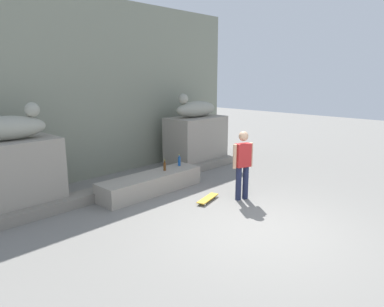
% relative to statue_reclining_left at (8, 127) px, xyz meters
% --- Properties ---
extents(ground_plane, '(40.00, 40.00, 0.00)m').
position_rel_statue_reclining_left_xyz_m(ground_plane, '(2.90, -4.34, -1.89)').
color(ground_plane, slate).
extents(facade_wall, '(10.57, 0.60, 5.09)m').
position_rel_statue_reclining_left_xyz_m(facade_wall, '(2.90, 1.36, 0.66)').
color(facade_wall, gray).
rests_on(facade_wall, ground_plane).
extents(pedestal_left, '(1.98, 1.15, 1.60)m').
position_rel_statue_reclining_left_xyz_m(pedestal_left, '(-0.04, 0.01, -1.09)').
color(pedestal_left, gray).
rests_on(pedestal_left, ground_plane).
extents(pedestal_right, '(1.98, 1.15, 1.60)m').
position_rel_statue_reclining_left_xyz_m(pedestal_right, '(5.83, 0.01, -1.09)').
color(pedestal_right, gray).
rests_on(pedestal_right, ground_plane).
extents(statue_reclining_left, '(1.67, 0.80, 0.78)m').
position_rel_statue_reclining_left_xyz_m(statue_reclining_left, '(0.00, 0.00, 0.00)').
color(statue_reclining_left, '#9A9A8A').
rests_on(statue_reclining_left, pedestal_left).
extents(statue_reclining_right, '(1.65, 0.71, 0.78)m').
position_rel_statue_reclining_left_xyz_m(statue_reclining_right, '(5.79, 0.01, 0.00)').
color(statue_reclining_right, '#9A9A8A').
rests_on(statue_reclining_right, pedestal_right).
extents(ledge_block, '(2.91, 0.76, 0.47)m').
position_rel_statue_reclining_left_xyz_m(ledge_block, '(2.90, -1.16, -1.65)').
color(ledge_block, gray).
rests_on(ledge_block, ground_plane).
extents(skater, '(0.51, 0.32, 1.67)m').
position_rel_statue_reclining_left_xyz_m(skater, '(4.07, -3.15, -0.97)').
color(skater, '#1E233F').
rests_on(skater, ground_plane).
extents(skateboard, '(0.82, 0.40, 0.08)m').
position_rel_statue_reclining_left_xyz_m(skateboard, '(3.41, -2.64, -1.82)').
color(skateboard, gold).
rests_on(skateboard, ground_plane).
extents(bottle_brown, '(0.07, 0.07, 0.29)m').
position_rel_statue_reclining_left_xyz_m(bottle_brown, '(3.39, -1.13, -1.30)').
color(bottle_brown, '#593314').
rests_on(bottle_brown, ledge_block).
extents(bottle_blue, '(0.08, 0.08, 0.32)m').
position_rel_statue_reclining_left_xyz_m(bottle_blue, '(4.01, -1.05, -1.28)').
color(bottle_blue, '#194C99').
rests_on(bottle_blue, ledge_block).
extents(stair_step, '(7.85, 0.50, 0.24)m').
position_rel_statue_reclining_left_xyz_m(stair_step, '(2.90, -0.59, -1.77)').
color(stair_step, gray).
rests_on(stair_step, ground_plane).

